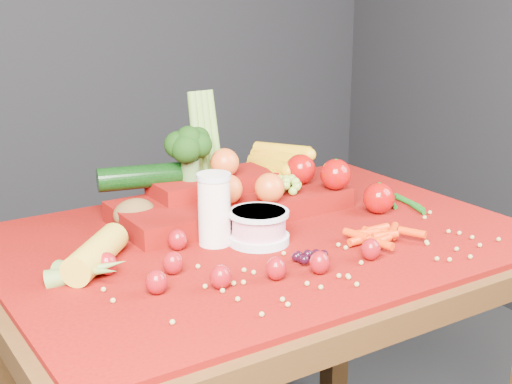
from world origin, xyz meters
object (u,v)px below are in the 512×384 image
yogurt_bowl (259,226)px  produce_mound (237,188)px  table (261,283)px  milk_glass (214,207)px

yogurt_bowl → produce_mound: (0.07, 0.19, 0.02)m
table → milk_glass: size_ratio=7.63×
table → yogurt_bowl: yogurt_bowl is taller
table → produce_mound: size_ratio=1.88×
milk_glass → yogurt_bowl: bearing=-28.5°
milk_glass → produce_mound: produce_mound is taller
yogurt_bowl → produce_mound: 0.20m
milk_glass → produce_mound: 0.21m
table → milk_glass: bearing=174.1°
table → produce_mound: bearing=76.2°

